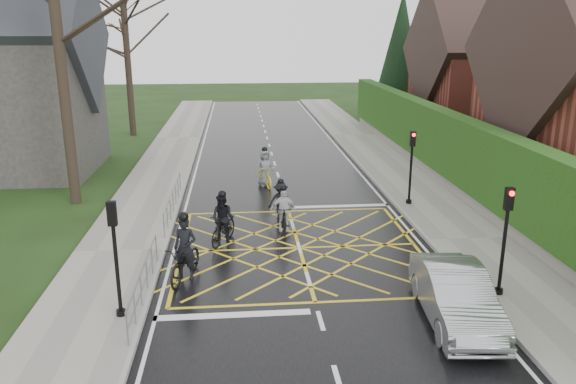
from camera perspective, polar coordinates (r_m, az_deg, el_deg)
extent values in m
plane|color=black|center=(19.29, 1.15, -5.71)|extent=(120.00, 120.00, 0.00)
cube|color=black|center=(19.28, 1.15, -5.69)|extent=(9.00, 80.00, 0.01)
cube|color=gray|center=(20.76, 17.90, -4.68)|extent=(3.00, 80.00, 0.15)
cube|color=gray|center=(19.57, -16.69, -5.86)|extent=(3.00, 80.00, 0.15)
cube|color=slate|center=(26.60, 16.51, 0.64)|extent=(0.50, 38.00, 0.70)
cube|color=#133C10|center=(26.20, 16.82, 4.32)|extent=(0.90, 38.00, 2.80)
cube|color=brown|center=(39.72, 20.05, 9.24)|extent=(9.00, 8.00, 6.00)
cube|color=#2E1F1B|center=(39.52, 20.47, 13.40)|extent=(9.80, 8.80, 8.80)
cube|color=brown|center=(40.73, 24.43, 16.73)|extent=(0.70, 0.70, 1.60)
cylinder|color=black|center=(46.07, 11.03, 7.75)|extent=(0.50, 0.50, 1.20)
cone|color=black|center=(45.64, 11.34, 13.21)|extent=(4.60, 4.60, 10.00)
cube|color=#2D2B28|center=(32.13, -26.40, 7.97)|extent=(8.00, 7.00, 7.00)
cube|color=#26282D|center=(31.91, -27.19, 14.00)|extent=(8.80, 7.80, 7.80)
cylinder|color=black|center=(24.84, -21.99, 11.17)|extent=(0.44, 0.44, 11.00)
cylinder|color=black|center=(32.78, -19.86, 13.24)|extent=(0.44, 0.44, 12.00)
cylinder|color=black|center=(40.49, -15.96, 12.56)|extent=(0.44, 0.44, 10.00)
cylinder|color=slate|center=(15.79, -14.53, -7.48)|extent=(0.05, 5.00, 0.05)
cylinder|color=slate|center=(15.98, -14.42, -8.96)|extent=(0.04, 5.00, 0.04)
cylinder|color=slate|center=(13.81, -16.01, -13.55)|extent=(0.04, 0.04, 1.00)
cylinder|color=slate|center=(18.26, -13.22, -5.77)|extent=(0.04, 0.04, 1.00)
cylinder|color=slate|center=(22.80, -11.66, 0.11)|extent=(0.05, 6.00, 0.05)
cylinder|color=slate|center=(22.92, -11.60, -0.97)|extent=(0.04, 6.00, 0.04)
cylinder|color=slate|center=(20.11, -12.48, -3.64)|extent=(0.04, 0.04, 1.00)
cylinder|color=slate|center=(25.80, -10.90, 0.90)|extent=(0.04, 0.04, 1.00)
cylinder|color=black|center=(23.79, 12.35, 1.99)|extent=(0.10, 0.10, 3.00)
cylinder|color=black|center=(24.15, 12.15, -1.11)|extent=(0.24, 0.24, 0.30)
cube|color=black|center=(23.49, 12.55, 5.30)|extent=(0.22, 0.16, 0.62)
sphere|color=#FF0C0C|center=(23.34, 12.67, 5.68)|extent=(0.14, 0.14, 0.14)
cylinder|color=black|center=(16.35, 21.04, -5.35)|extent=(0.10, 0.10, 3.00)
cylinder|color=black|center=(16.87, 20.57, -9.62)|extent=(0.24, 0.24, 0.30)
cube|color=black|center=(15.91, 21.55, -0.65)|extent=(0.22, 0.16, 0.62)
sphere|color=#FF0C0C|center=(15.76, 21.80, -0.15)|extent=(0.14, 0.14, 0.14)
cylinder|color=black|center=(14.78, -17.00, -7.26)|extent=(0.10, 0.10, 3.00)
cylinder|color=black|center=(15.35, -16.58, -11.89)|extent=(0.24, 0.24, 0.30)
cube|color=black|center=(14.30, -17.46, -2.10)|extent=(0.22, 0.16, 0.62)
sphere|color=#FF0C0C|center=(14.35, -17.43, -1.27)|extent=(0.14, 0.14, 0.14)
imported|color=black|center=(17.05, -10.36, -6.98)|extent=(1.33, 2.28, 1.13)
imported|color=black|center=(16.99, -10.40, -5.62)|extent=(0.80, 0.64, 1.92)
sphere|color=black|center=(16.66, -10.57, -2.49)|extent=(0.30, 0.30, 0.30)
imported|color=black|center=(19.63, -6.60, -3.64)|extent=(1.24, 1.95, 1.14)
imported|color=black|center=(19.62, -6.62, -2.71)|extent=(1.04, 0.94, 1.74)
sphere|color=black|center=(19.35, -6.71, -0.23)|extent=(0.27, 0.27, 0.27)
imported|color=black|center=(21.76, -0.72, -1.82)|extent=(0.66, 1.75, 0.91)
imported|color=black|center=(21.76, -0.74, -0.95)|extent=(1.02, 0.61, 1.54)
sphere|color=black|center=(21.54, -0.75, 1.06)|extent=(0.24, 0.24, 0.24)
imported|color=black|center=(20.60, -0.46, -2.66)|extent=(0.51, 1.77, 1.06)
imported|color=silver|center=(20.61, -0.49, -1.84)|extent=(0.95, 0.40, 1.62)
sphere|color=black|center=(20.36, -0.49, 0.38)|extent=(0.25, 0.25, 0.25)
imported|color=gold|center=(26.59, -2.35, 1.66)|extent=(1.14, 2.05, 1.02)
imported|color=slate|center=(26.60, -2.37, 2.46)|extent=(0.96, 0.74, 1.73)
sphere|color=black|center=(26.40, -2.39, 4.33)|extent=(0.27, 0.27, 0.27)
imported|color=#A9ACB0|center=(15.09, 16.67, -10.04)|extent=(1.86, 4.41, 1.42)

